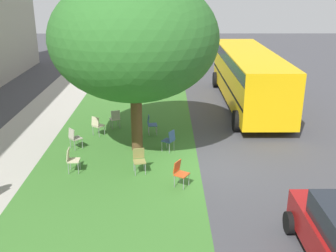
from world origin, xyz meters
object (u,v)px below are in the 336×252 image
(chair_2, at_px, (151,123))
(chair_6, at_px, (97,124))
(chair_3, at_px, (74,137))
(chair_7, at_px, (170,139))
(street_tree, at_px, (134,39))
(chair_5, at_px, (139,159))
(school_bus, at_px, (249,73))
(chair_1, at_px, (180,172))
(chair_4, at_px, (115,118))
(chair_0, at_px, (71,158))

(chair_2, bearing_deg, chair_6, 93.84)
(chair_3, xyz_separation_m, chair_7, (-0.26, -3.81, 0.00))
(street_tree, relative_size, chair_6, 7.60)
(street_tree, bearing_deg, chair_5, -174.09)
(chair_6, distance_m, chair_7, 3.58)
(chair_5, bearing_deg, school_bus, -33.42)
(chair_1, bearing_deg, chair_7, 6.21)
(chair_2, height_order, chair_7, same)
(chair_4, distance_m, chair_7, 3.61)
(street_tree, distance_m, chair_2, 4.26)
(chair_7, bearing_deg, chair_6, 61.03)
(chair_4, relative_size, chair_7, 1.00)
(chair_5, bearing_deg, street_tree, 5.91)
(street_tree, xyz_separation_m, chair_6, (1.55, 1.84, -3.87))
(chair_0, xyz_separation_m, chair_6, (3.53, -0.33, 0.00))
(chair_1, xyz_separation_m, chair_2, (4.74, 1.12, 0.00))
(chair_3, xyz_separation_m, chair_4, (2.38, -1.35, 0.00))
(street_tree, xyz_separation_m, chair_7, (-0.18, -1.29, -3.87))
(chair_1, xyz_separation_m, school_bus, (9.14, -3.97, 1.24))
(chair_6, distance_m, school_bus, 8.79)
(chair_0, relative_size, chair_1, 1.00)
(chair_3, height_order, chair_4, same)
(chair_3, height_order, school_bus, school_bus)
(chair_5, height_order, school_bus, school_bus)
(chair_6, height_order, chair_7, same)
(street_tree, height_order, chair_5, street_tree)
(chair_3, height_order, chair_5, same)
(chair_3, bearing_deg, chair_5, -127.59)
(chair_6, bearing_deg, chair_3, 155.19)
(chair_3, bearing_deg, chair_0, -170.25)
(chair_3, bearing_deg, chair_4, -29.62)
(chair_2, distance_m, chair_3, 3.42)
(chair_1, height_order, chair_3, same)
(chair_5, relative_size, school_bus, 0.08)
(street_tree, distance_m, chair_3, 4.62)
(chair_7, bearing_deg, school_bus, -34.25)
(street_tree, relative_size, chair_4, 7.60)
(street_tree, height_order, chair_2, street_tree)
(chair_1, bearing_deg, chair_2, 13.24)
(street_tree, distance_m, chair_5, 4.37)
(chair_5, distance_m, chair_7, 2.13)
(chair_1, distance_m, chair_4, 6.15)
(street_tree, height_order, chair_7, street_tree)
(chair_4, height_order, chair_7, same)
(chair_4, xyz_separation_m, chair_6, (-0.91, 0.67, 0.00))
(chair_3, bearing_deg, chair_2, -61.56)
(street_tree, xyz_separation_m, chair_0, (-1.98, 2.17, -3.87))
(street_tree, height_order, chair_3, street_tree)
(chair_7, bearing_deg, street_tree, 82.09)
(chair_6, bearing_deg, chair_0, 174.71)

